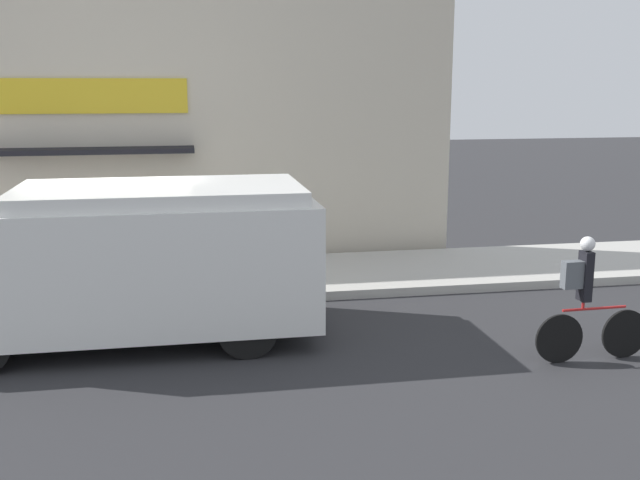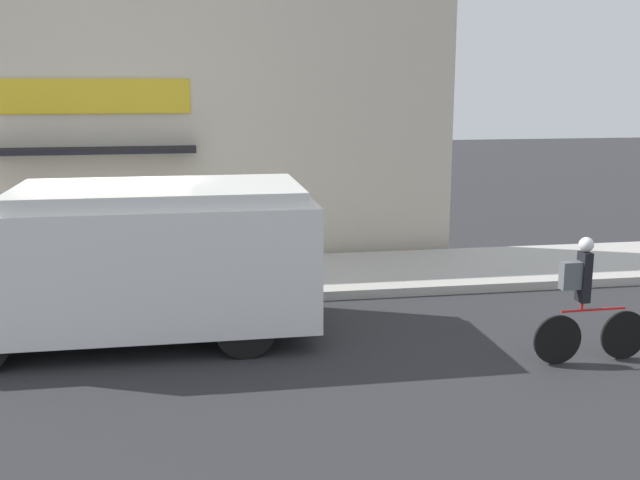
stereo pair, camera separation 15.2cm
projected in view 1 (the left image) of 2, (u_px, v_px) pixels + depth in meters
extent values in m
plane|color=#2B2B2D|center=(117.00, 312.00, 12.06)|extent=(70.00, 70.00, 0.00)
cube|color=#ADAAA3|center=(123.00, 284.00, 13.43)|extent=(28.00, 2.88, 0.16)
cube|color=beige|center=(122.00, 130.00, 14.69)|extent=(13.49, 0.18, 5.44)
cube|color=gold|center=(91.00, 96.00, 14.36)|extent=(3.66, 0.05, 0.67)
cube|color=black|center=(92.00, 151.00, 14.27)|extent=(3.84, 0.66, 0.10)
cube|color=white|center=(163.00, 260.00, 10.65)|extent=(4.28, 2.38, 1.73)
cube|color=white|center=(160.00, 193.00, 10.45)|extent=(3.94, 2.19, 0.20)
cube|color=red|center=(89.00, 237.00, 11.80)|extent=(0.03, 0.44, 0.44)
cylinder|color=black|center=(14.00, 298.00, 11.38)|extent=(0.82, 0.26, 0.82)
cylinder|color=black|center=(237.00, 288.00, 11.97)|extent=(0.82, 0.26, 0.82)
cylinder|color=black|center=(247.00, 328.00, 10.00)|extent=(0.82, 0.26, 0.82)
cylinder|color=black|center=(625.00, 334.00, 10.00)|extent=(0.66, 0.06, 0.66)
cylinder|color=black|center=(559.00, 339.00, 9.80)|extent=(0.66, 0.06, 0.66)
cylinder|color=red|center=(594.00, 309.00, 9.82)|extent=(0.91, 0.06, 0.04)
cylinder|color=red|center=(583.00, 305.00, 9.77)|extent=(0.04, 0.04, 0.12)
cube|color=black|center=(585.00, 276.00, 9.69)|extent=(0.13, 0.20, 0.66)
sphere|color=white|center=(588.00, 244.00, 9.60)|extent=(0.19, 0.19, 0.19)
cube|color=#565B60|center=(572.00, 275.00, 9.65)|extent=(0.26, 0.15, 0.36)
cylinder|color=#2D5138|center=(215.00, 246.00, 14.28)|extent=(0.63, 0.63, 0.83)
cylinder|color=black|center=(214.00, 223.00, 14.20)|extent=(0.65, 0.65, 0.04)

